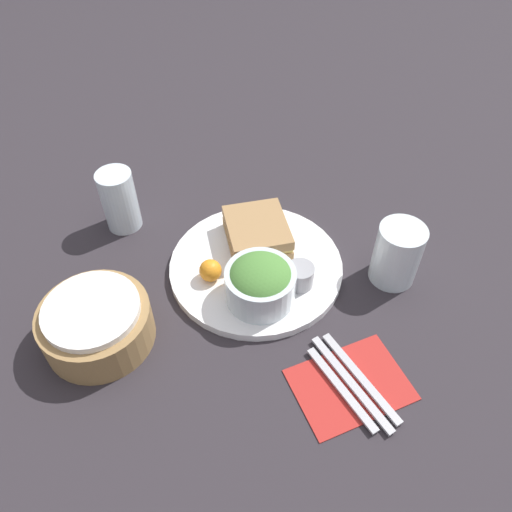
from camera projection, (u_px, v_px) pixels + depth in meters
ground_plane at (256, 269)px, 0.90m from camera, size 4.00×4.00×0.00m
plate at (256, 267)px, 0.89m from camera, size 0.31×0.31×0.02m
sandwich at (257, 233)px, 0.90m from camera, size 0.14×0.13×0.05m
salad_bowl at (260, 282)px, 0.81m from camera, size 0.12×0.12×0.08m
dressing_cup at (300, 276)px, 0.84m from camera, size 0.05×0.05×0.04m
orange_wedge at (210, 269)px, 0.85m from camera, size 0.04×0.04×0.04m
drink_glass at (119, 200)px, 0.93m from camera, size 0.07×0.07×0.12m
bread_basket at (96, 323)px, 0.77m from camera, size 0.17×0.17×0.08m
napkin at (350, 384)px, 0.74m from camera, size 0.12×0.17×0.00m
fork at (360, 377)px, 0.74m from camera, size 0.17×0.04×0.01m
knife at (351, 383)px, 0.73m from camera, size 0.18×0.04×0.01m
spoon at (341, 389)px, 0.73m from camera, size 0.16×0.03×0.01m
water_glass at (397, 254)px, 0.84m from camera, size 0.08×0.08×0.11m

